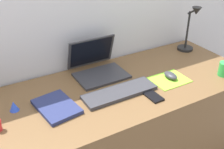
{
  "coord_description": "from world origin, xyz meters",
  "views": [
    {
      "loc": [
        -0.64,
        -1.12,
        1.56
      ],
      "look_at": [
        0.01,
        0.0,
        0.83
      ],
      "focal_mm": 44.24,
      "sensor_mm": 36.0,
      "label": 1
    }
  ],
  "objects_px": {
    "cell_phone": "(152,96)",
    "desk_lamp": "(190,30)",
    "notebook_pad": "(56,107)",
    "toy_figurine_blue": "(14,106)",
    "mouse": "(171,75)",
    "laptop": "(97,65)",
    "keyboard": "(120,92)"
  },
  "relations": [
    {
      "from": "desk_lamp",
      "to": "toy_figurine_blue",
      "type": "bearing_deg",
      "value": -175.05
    },
    {
      "from": "laptop",
      "to": "toy_figurine_blue",
      "type": "xyz_separation_m",
      "value": [
        -0.53,
        -0.14,
        -0.03
      ]
    },
    {
      "from": "mouse",
      "to": "toy_figurine_blue",
      "type": "bearing_deg",
      "value": 170.84
    },
    {
      "from": "cell_phone",
      "to": "toy_figurine_blue",
      "type": "distance_m",
      "value": 0.7
    },
    {
      "from": "cell_phone",
      "to": "notebook_pad",
      "type": "relative_size",
      "value": 0.53
    },
    {
      "from": "notebook_pad",
      "to": "toy_figurine_blue",
      "type": "xyz_separation_m",
      "value": [
        -0.19,
        0.09,
        0.02
      ]
    },
    {
      "from": "notebook_pad",
      "to": "toy_figurine_blue",
      "type": "relative_size",
      "value": 4.68
    },
    {
      "from": "desk_lamp",
      "to": "notebook_pad",
      "type": "xyz_separation_m",
      "value": [
        -1.05,
        -0.19,
        -0.14
      ]
    },
    {
      "from": "laptop",
      "to": "notebook_pad",
      "type": "distance_m",
      "value": 0.41
    },
    {
      "from": "toy_figurine_blue",
      "to": "mouse",
      "type": "bearing_deg",
      "value": -9.16
    },
    {
      "from": "laptop",
      "to": "cell_phone",
      "type": "bearing_deg",
      "value": -70.32
    },
    {
      "from": "laptop",
      "to": "cell_phone",
      "type": "distance_m",
      "value": 0.41
    },
    {
      "from": "laptop",
      "to": "cell_phone",
      "type": "xyz_separation_m",
      "value": [
        0.14,
        -0.38,
        -0.05
      ]
    },
    {
      "from": "keyboard",
      "to": "laptop",
      "type": "bearing_deg",
      "value": 89.56
    },
    {
      "from": "notebook_pad",
      "to": "desk_lamp",
      "type": "bearing_deg",
      "value": 2.67
    },
    {
      "from": "cell_phone",
      "to": "desk_lamp",
      "type": "distance_m",
      "value": 0.68
    },
    {
      "from": "cell_phone",
      "to": "desk_lamp",
      "type": "relative_size",
      "value": 0.4
    },
    {
      "from": "mouse",
      "to": "desk_lamp",
      "type": "xyz_separation_m",
      "value": [
        0.37,
        0.25,
        0.13
      ]
    },
    {
      "from": "notebook_pad",
      "to": "mouse",
      "type": "bearing_deg",
      "value": -12.27
    },
    {
      "from": "desk_lamp",
      "to": "notebook_pad",
      "type": "bearing_deg",
      "value": -169.58
    },
    {
      "from": "mouse",
      "to": "desk_lamp",
      "type": "relative_size",
      "value": 0.3
    },
    {
      "from": "keyboard",
      "to": "notebook_pad",
      "type": "bearing_deg",
      "value": 172.32
    },
    {
      "from": "keyboard",
      "to": "notebook_pad",
      "type": "distance_m",
      "value": 0.34
    },
    {
      "from": "mouse",
      "to": "laptop",
      "type": "bearing_deg",
      "value": 140.61
    },
    {
      "from": "laptop",
      "to": "cell_phone",
      "type": "height_order",
      "value": "laptop"
    },
    {
      "from": "laptop",
      "to": "mouse",
      "type": "height_order",
      "value": "laptop"
    },
    {
      "from": "notebook_pad",
      "to": "laptop",
      "type": "bearing_deg",
      "value": 25.8
    },
    {
      "from": "keyboard",
      "to": "cell_phone",
      "type": "height_order",
      "value": "keyboard"
    },
    {
      "from": "cell_phone",
      "to": "desk_lamp",
      "type": "xyz_separation_m",
      "value": [
        0.57,
        0.35,
        0.15
      ]
    },
    {
      "from": "mouse",
      "to": "desk_lamp",
      "type": "height_order",
      "value": "desk_lamp"
    },
    {
      "from": "keyboard",
      "to": "cell_phone",
      "type": "xyz_separation_m",
      "value": [
        0.14,
        -0.11,
        -0.01
      ]
    },
    {
      "from": "keyboard",
      "to": "cell_phone",
      "type": "relative_size",
      "value": 3.2
    }
  ]
}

